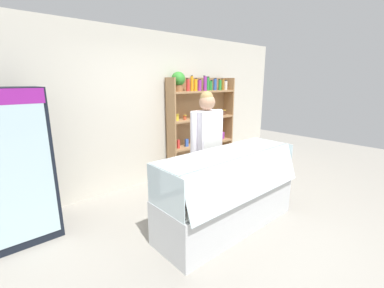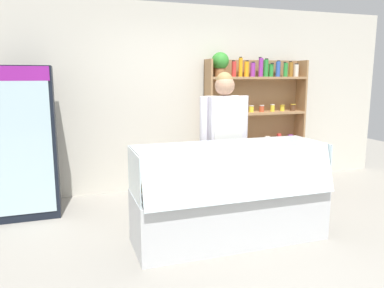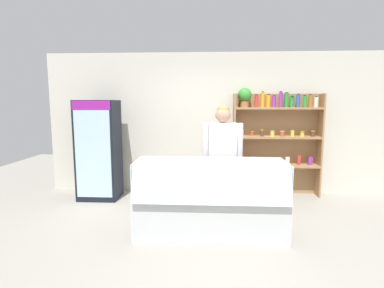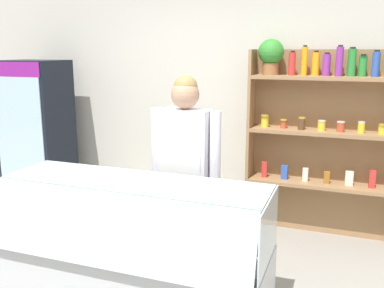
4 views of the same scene
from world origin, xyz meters
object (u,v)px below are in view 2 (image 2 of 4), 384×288
Objects in this scene: shop_clerk at (224,133)px; deli_display_case at (229,211)px; shelving_unit at (252,110)px; drinks_fridge at (25,142)px.

deli_display_case is at bearing -107.77° from shop_clerk.
shop_clerk is at bearing -128.56° from shelving_unit.
deli_display_case is (-1.20, -1.85, -0.84)m from shelving_unit.
shop_clerk is (0.19, 0.59, 0.71)m from deli_display_case.
shelving_unit is 1.03× the size of deli_display_case.
drinks_fridge is at bearing 144.12° from deli_display_case.
deli_display_case is at bearing -35.88° from drinks_fridge.
shelving_unit reaches higher than deli_display_case.
shop_clerk reaches higher than deli_display_case.
shelving_unit is 1.62m from shop_clerk.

